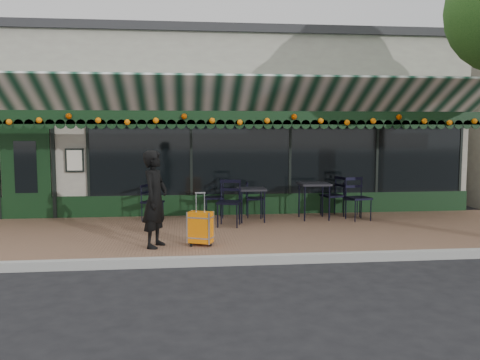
{
  "coord_description": "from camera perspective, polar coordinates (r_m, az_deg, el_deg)",
  "views": [
    {
      "loc": [
        -1.18,
        -8.18,
        2.2
      ],
      "look_at": [
        -0.09,
        1.6,
        1.23
      ],
      "focal_mm": 38.0,
      "sensor_mm": 36.0,
      "label": 1
    }
  ],
  "objects": [
    {
      "name": "chair_a_right",
      "position": [
        12.42,
        12.43,
        -2.11
      ],
      "size": [
        0.47,
        0.47,
        0.81
      ],
      "primitive_type": null,
      "rotation": [
        0.0,
        0.0,
        1.4
      ],
      "color": "black",
      "rests_on": "sidewalk"
    },
    {
      "name": "cafe_table_b",
      "position": [
        11.4,
        1.31,
        -1.3
      ],
      "size": [
        0.61,
        0.61,
        0.75
      ],
      "color": "black",
      "rests_on": "sidewalk"
    },
    {
      "name": "curb",
      "position": [
        8.45,
        1.9,
        -8.93
      ],
      "size": [
        18.0,
        0.16,
        0.15
      ],
      "primitive_type": "cube",
      "color": "#9E9E99",
      "rests_on": "ground"
    },
    {
      "name": "restaurant_building",
      "position": [
        16.06,
        -2.15,
        5.88
      ],
      "size": [
        12.0,
        9.6,
        4.5
      ],
      "color": "gray",
      "rests_on": "ground"
    },
    {
      "name": "ground",
      "position": [
        8.55,
        1.82,
        -9.28
      ],
      "size": [
        80.0,
        80.0,
        0.0
      ],
      "primitive_type": "plane",
      "color": "black",
      "rests_on": "ground"
    },
    {
      "name": "woman",
      "position": [
        8.98,
        -9.5,
        -2.12
      ],
      "size": [
        0.59,
        0.72,
        1.7
      ],
      "primitive_type": "imported",
      "rotation": [
        0.0,
        0.0,
        1.22
      ],
      "color": "black",
      "rests_on": "sidewalk"
    },
    {
      "name": "sidewalk",
      "position": [
        10.46,
        0.26,
        -6.08
      ],
      "size": [
        18.0,
        4.0,
        0.15
      ],
      "primitive_type": "cube",
      "color": "brown",
      "rests_on": "ground"
    },
    {
      "name": "chair_a_left",
      "position": [
        12.31,
        10.33,
        -1.78
      ],
      "size": [
        0.59,
        0.59,
        0.96
      ],
      "primitive_type": null,
      "rotation": [
        0.0,
        0.0,
        -1.29
      ],
      "color": "black",
      "rests_on": "sidewalk"
    },
    {
      "name": "chair_solo",
      "position": [
        11.66,
        -9.81,
        -2.49
      ],
      "size": [
        0.57,
        0.57,
        0.84
      ],
      "primitive_type": null,
      "rotation": [
        0.0,
        0.0,
        1.07
      ],
      "color": "black",
      "rests_on": "sidewalk"
    },
    {
      "name": "chair_b_left",
      "position": [
        11.91,
        -2.98,
        -2.04
      ],
      "size": [
        0.49,
        0.49,
        0.92
      ],
      "primitive_type": null,
      "rotation": [
        0.0,
        0.0,
        -1.51
      ],
      "color": "black",
      "rests_on": "sidewalk"
    },
    {
      "name": "chair_b_right",
      "position": [
        12.01,
        1.65,
        -2.13
      ],
      "size": [
        0.45,
        0.45,
        0.86
      ],
      "primitive_type": null,
      "rotation": [
        0.0,
        0.0,
        1.53
      ],
      "color": "black",
      "rests_on": "sidewalk"
    },
    {
      "name": "suitcase",
      "position": [
        9.08,
        -4.46,
        -5.39
      ],
      "size": [
        0.47,
        0.38,
        0.95
      ],
      "rotation": [
        0.0,
        0.0,
        -0.41
      ],
      "color": "orange",
      "rests_on": "sidewalk"
    },
    {
      "name": "chair_a_front",
      "position": [
        11.88,
        13.16,
        -2.05
      ],
      "size": [
        0.59,
        0.59,
        0.99
      ],
      "primitive_type": null,
      "rotation": [
        0.0,
        0.0,
        0.21
      ],
      "color": "black",
      "rests_on": "sidewalk"
    },
    {
      "name": "cafe_table_a",
      "position": [
        11.81,
        8.32,
        -0.73
      ],
      "size": [
        0.68,
        0.68,
        0.84
      ],
      "color": "black",
      "rests_on": "sidewalk"
    },
    {
      "name": "chair_b_front",
      "position": [
        10.84,
        -1.26,
        -2.59
      ],
      "size": [
        0.61,
        0.61,
        1.0
      ],
      "primitive_type": null,
      "rotation": [
        0.0,
        0.0,
        -0.25
      ],
      "color": "black",
      "rests_on": "sidewalk"
    }
  ]
}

